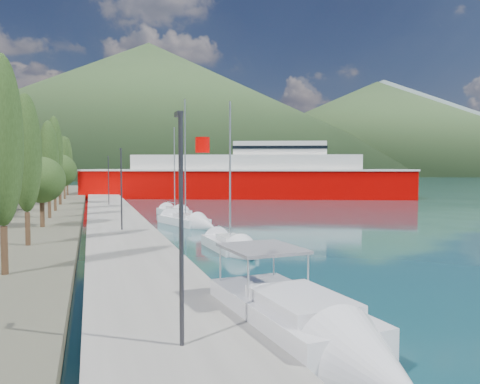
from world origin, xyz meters
name	(u,v)px	position (x,y,z in m)	size (l,w,h in m)	color
ground	(130,186)	(0.00, 120.00, 0.00)	(1400.00, 1400.00, 0.00)	#144048
quay	(114,219)	(-9.00, 26.00, 0.40)	(5.00, 88.00, 0.80)	gray
hills_far	(202,116)	(138.59, 618.73, 77.39)	(1480.00, 900.00, 180.00)	slate
hills_near	(221,117)	(98.04, 372.50, 49.18)	(1010.00, 520.00, 115.00)	#344D28
tree_row	(54,165)	(-14.85, 32.51, 5.73)	(4.21, 63.42, 10.31)	#47301E
lamp_posts	(121,185)	(-9.00, 15.06, 4.08)	(0.15, 49.00, 6.06)	#2D2D33
motor_cruiser	(316,342)	(-5.31, -9.38, 0.57)	(3.53, 9.62, 3.47)	black
sailboat_near	(238,249)	(-2.43, 6.90, 0.29)	(2.57, 7.45, 10.56)	silver
sailboat_mid	(195,223)	(-2.14, 20.93, 0.31)	(4.88, 9.12, 12.70)	silver
sailboat_far	(179,214)	(-1.91, 29.87, 0.31)	(3.57, 7.67, 10.85)	silver
ferry	(248,178)	(15.98, 59.12, 3.49)	(58.32, 32.33, 11.48)	#C70100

